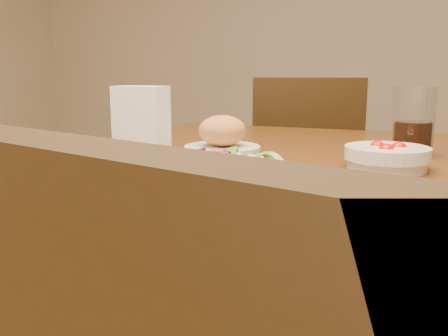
# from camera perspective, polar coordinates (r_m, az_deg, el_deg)

# --- Properties ---
(dining_table) EXTENTS (0.90, 1.40, 0.75)m
(dining_table) POSITION_cam_1_polar(r_m,az_deg,el_deg) (0.92, 2.76, -6.54)
(dining_table) COLOR #432610
(dining_table) RESTS_ON ground_plane
(chair_far) EXTENTS (0.51, 0.51, 0.90)m
(chair_far) POSITION_cam_1_polar(r_m,az_deg,el_deg) (1.98, 9.19, -2.15)
(chair_far) COLOR black
(chair_far) RESTS_ON ground_plane
(salad_plate) EXTENTS (0.29, 0.28, 0.08)m
(salad_plate) POSITION_cam_1_polar(r_m,az_deg,el_deg) (0.60, 0.17, -3.27)
(salad_plate) COLOR silver
(salad_plate) RESTS_ON dining_table
(bread_plate) EXTENTS (0.17, 0.17, 0.08)m
(bread_plate) POSITION_cam_1_polar(r_m,az_deg,el_deg) (1.08, -0.20, 3.46)
(bread_plate) COLOR silver
(bread_plate) RESTS_ON dining_table
(tomato_bowl) EXTENTS (0.15, 0.15, 0.05)m
(tomato_bowl) POSITION_cam_1_polar(r_m,az_deg,el_deg) (0.96, 18.12, 1.18)
(tomato_bowl) COLOR silver
(tomato_bowl) RESTS_ON dining_table
(drinking_glass) EXTENTS (0.08, 0.08, 0.15)m
(drinking_glass) POSITION_cam_1_polar(r_m,az_deg,el_deg) (1.12, 20.83, 4.45)
(drinking_glass) COLOR silver
(drinking_glass) RESTS_ON dining_table
(napkin_holder) EXTENTS (0.11, 0.06, 0.15)m
(napkin_holder) POSITION_cam_1_polar(r_m,az_deg,el_deg) (1.09, -9.44, 5.63)
(napkin_holder) COLOR white
(napkin_holder) RESTS_ON dining_table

